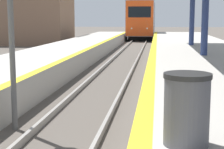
% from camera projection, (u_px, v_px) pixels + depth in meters
% --- Properties ---
extents(train, '(2.85, 16.20, 4.43)m').
position_uv_depth(train, '(143.00, 19.00, 45.42)').
color(train, black).
rests_on(train, ground).
extents(trash_bin, '(0.58, 0.58, 0.89)m').
position_uv_depth(trash_bin, '(187.00, 109.00, 4.55)').
color(trash_bin, '#4C4C51').
rests_on(trash_bin, platform_right).
extents(station_building, '(12.52, 5.86, 4.79)m').
position_uv_depth(station_building, '(5.00, 18.00, 34.68)').
color(station_building, brown).
rests_on(station_building, ground).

